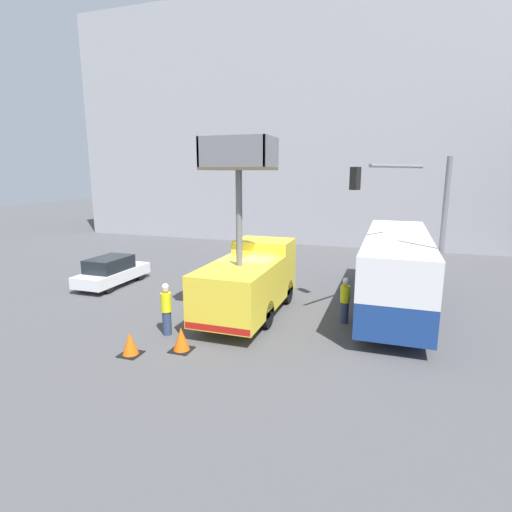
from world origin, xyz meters
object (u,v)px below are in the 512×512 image
at_px(utility_truck, 249,277).
at_px(city_bus, 396,265).
at_px(traffic_cone_mid_road, 181,340).
at_px(road_worker_near_truck, 166,309).
at_px(road_worker_directing, 345,300).
at_px(traffic_light_pole, 408,215).
at_px(parked_car_curbside, 112,271).
at_px(traffic_cone_near_truck, 130,344).

height_order(utility_truck, city_bus, utility_truck).
bearing_deg(traffic_cone_mid_road, utility_truck, 75.69).
bearing_deg(road_worker_near_truck, utility_truck, 130.65).
bearing_deg(road_worker_directing, traffic_cone_mid_road, 36.75).
distance_m(traffic_light_pole, road_worker_near_truck, 9.36).
xyz_separation_m(utility_truck, traffic_light_pole, (5.89, 0.61, 2.65)).
xyz_separation_m(traffic_light_pole, parked_car_curbside, (-14.20, 1.29, -3.52)).
distance_m(road_worker_near_truck, traffic_cone_mid_road, 1.65).
distance_m(traffic_light_pole, traffic_cone_mid_road, 9.10).
bearing_deg(road_worker_near_truck, city_bus, 114.41).
bearing_deg(parked_car_curbside, road_worker_near_truck, -37.67).
height_order(city_bus, parked_car_curbside, city_bus).
distance_m(city_bus, traffic_light_pole, 3.38).
distance_m(traffic_light_pole, traffic_cone_near_truck, 10.60).
distance_m(utility_truck, parked_car_curbside, 8.57).
bearing_deg(parked_car_curbside, traffic_cone_near_truck, -48.15).
relative_size(city_bus, traffic_cone_near_truck, 13.74).
bearing_deg(road_worker_near_truck, parked_car_curbside, -140.19).
bearing_deg(parked_car_curbside, traffic_light_pole, -5.19).
xyz_separation_m(utility_truck, road_worker_near_truck, (-2.14, -2.86, -0.66)).
height_order(city_bus, traffic_cone_mid_road, city_bus).
height_order(traffic_cone_near_truck, parked_car_curbside, parked_car_curbside).
xyz_separation_m(traffic_light_pole, traffic_cone_mid_road, (-6.88, -4.49, -3.90)).
height_order(traffic_light_pole, road_worker_directing, traffic_light_pole).
xyz_separation_m(utility_truck, road_worker_directing, (3.82, 0.44, -0.72)).
height_order(utility_truck, road_worker_directing, utility_truck).
height_order(road_worker_directing, parked_car_curbside, road_worker_directing).
xyz_separation_m(road_worker_near_truck, parked_car_curbside, (-6.17, 4.76, -0.21)).
bearing_deg(traffic_light_pole, traffic_cone_near_truck, -147.33).
xyz_separation_m(traffic_light_pole, road_worker_near_truck, (-8.04, -3.47, -3.31)).
distance_m(city_bus, parked_car_curbside, 14.04).
distance_m(utility_truck, road_worker_directing, 3.91).
distance_m(traffic_light_pole, parked_car_curbside, 14.69).
bearing_deg(traffic_cone_mid_road, road_worker_directing, 41.97).
height_order(road_worker_directing, traffic_cone_near_truck, road_worker_directing).
xyz_separation_m(city_bus, traffic_light_pole, (0.25, -2.38, 2.38)).
relative_size(traffic_cone_mid_road, parked_car_curbside, 0.19).
xyz_separation_m(utility_truck, traffic_cone_mid_road, (-0.99, -3.89, -1.26)).
relative_size(traffic_light_pole, road_worker_near_truck, 3.28).
xyz_separation_m(city_bus, road_worker_directing, (-1.82, -2.55, -0.99)).
bearing_deg(road_worker_near_truck, traffic_cone_mid_road, 35.94).
relative_size(traffic_light_pole, road_worker_directing, 3.46).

